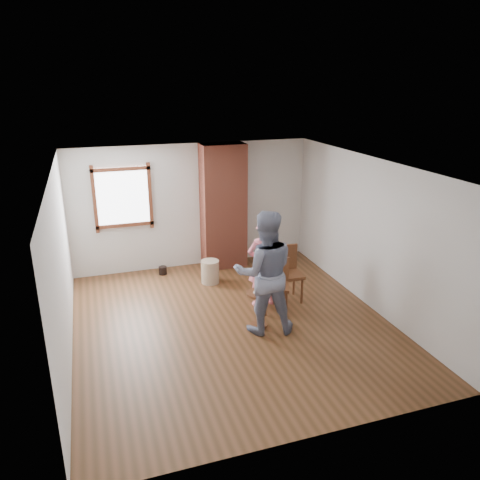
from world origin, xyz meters
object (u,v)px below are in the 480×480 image
object	(u,v)px
man	(265,273)
dining_chair_left	(276,282)
side_table	(259,304)
person_pink	(263,264)
dining_chair_right	(287,270)
stoneware_crock	(210,272)

from	to	relation	value
man	dining_chair_left	bearing A→B (deg)	-115.29
man	side_table	bearing A→B (deg)	-61.57
person_pink	dining_chair_right	bearing A→B (deg)	-170.89
side_table	man	size ratio (longest dim) A/B	0.30
dining_chair_left	man	size ratio (longest dim) A/B	0.47
man	person_pink	size ratio (longest dim) A/B	1.27
dining_chair_right	dining_chair_left	bearing A→B (deg)	-134.37
dining_chair_right	side_table	world-z (taller)	dining_chair_right
dining_chair_left	dining_chair_right	xyz separation A→B (m)	(0.35, 0.33, 0.04)
stoneware_crock	dining_chair_left	size ratio (longest dim) A/B	0.49
person_pink	man	bearing A→B (deg)	69.05
dining_chair_right	person_pink	world-z (taller)	person_pink
dining_chair_right	side_table	xyz separation A→B (m)	(-0.84, -0.80, -0.16)
stoneware_crock	man	distance (m)	2.20
stoneware_crock	dining_chair_left	bearing A→B (deg)	-61.14
dining_chair_left	side_table	size ratio (longest dim) A/B	1.55
side_table	dining_chair_left	bearing A→B (deg)	43.73
stoneware_crock	man	xyz separation A→B (m)	(0.35, -2.04, 0.76)
stoneware_crock	person_pink	world-z (taller)	person_pink
dining_chair_left	dining_chair_right	world-z (taller)	dining_chair_right
stoneware_crock	man	size ratio (longest dim) A/B	0.23
stoneware_crock	man	world-z (taller)	man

